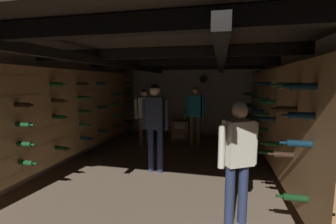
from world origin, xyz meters
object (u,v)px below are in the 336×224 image
object	(u,v)px
display_bottle	(185,116)
person_host_center	(155,119)
person_guest_near_right	(238,153)
wine_crate_stack	(181,130)
person_guest_rear_center	(195,110)
person_guest_far_left	(144,112)

from	to	relation	value
display_bottle	person_host_center	bearing A→B (deg)	-93.99
display_bottle	person_guest_near_right	xyz separation A→B (m)	(1.28, -4.06, 0.20)
display_bottle	person_guest_near_right	size ratio (longest dim) A/B	0.22
wine_crate_stack	display_bottle	distance (m)	0.45
person_host_center	person_guest_rear_center	xyz separation A→B (m)	(0.56, 2.09, -0.07)
wine_crate_stack	person_guest_far_left	world-z (taller)	person_guest_far_left
display_bottle	person_host_center	xyz separation A→B (m)	(-0.18, -2.65, 0.34)
wine_crate_stack	display_bottle	size ratio (longest dim) A/B	1.71
person_guest_far_left	person_guest_near_right	distance (m)	3.89
wine_crate_stack	person_guest_rear_center	bearing A→B (deg)	-47.51
person_guest_far_left	person_host_center	bearing A→B (deg)	-64.55
wine_crate_stack	person_guest_far_left	bearing A→B (deg)	-134.48
wine_crate_stack	person_guest_near_right	world-z (taller)	person_guest_near_right
display_bottle	person_guest_far_left	distance (m)	1.38
display_bottle	person_guest_far_left	world-z (taller)	person_guest_far_left
person_guest_far_left	person_guest_near_right	world-z (taller)	person_guest_far_left
person_host_center	wine_crate_stack	bearing A→B (deg)	88.80
person_guest_near_right	display_bottle	bearing A→B (deg)	107.53
person_guest_near_right	person_guest_rear_center	world-z (taller)	person_guest_rear_center
person_host_center	person_guest_far_left	distance (m)	1.93
wine_crate_stack	person_host_center	size ratio (longest dim) A/B	0.34
wine_crate_stack	display_bottle	xyz separation A→B (m)	(0.13, 0.01, 0.44)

